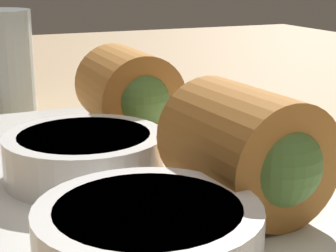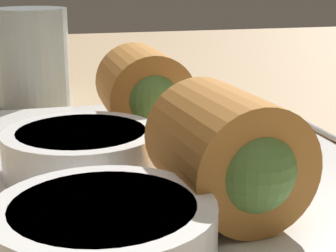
# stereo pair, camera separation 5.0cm
# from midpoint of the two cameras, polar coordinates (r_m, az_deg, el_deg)

# --- Properties ---
(table_surface) EXTENTS (1.80, 1.40, 0.02)m
(table_surface) POSITION_cam_midpoint_polar(r_m,az_deg,el_deg) (0.37, -3.59, -7.66)
(table_surface) COLOR tan
(table_surface) RESTS_ON ground
(serving_plate) EXTENTS (0.35, 0.25, 0.01)m
(serving_plate) POSITION_cam_midpoint_polar(r_m,az_deg,el_deg) (0.36, -3.98, -5.07)
(serving_plate) COLOR silver
(serving_plate) RESTS_ON table_surface
(roll_front_left) EXTENTS (0.09, 0.07, 0.06)m
(roll_front_left) POSITION_cam_midpoint_polar(r_m,az_deg,el_deg) (0.28, 3.38, -2.65)
(roll_front_left) COLOR #B77533
(roll_front_left) RESTS_ON serving_plate
(roll_front_right) EXTENTS (0.09, 0.06, 0.06)m
(roll_front_right) POSITION_cam_midpoint_polar(r_m,az_deg,el_deg) (0.42, -7.32, 3.37)
(roll_front_right) COLOR #B77533
(roll_front_right) RESTS_ON serving_plate
(dipping_bowl_near) EXTENTS (0.10, 0.10, 0.03)m
(dipping_bowl_near) POSITION_cam_midpoint_polar(r_m,az_deg,el_deg) (0.34, -12.78, -2.66)
(dipping_bowl_near) COLOR white
(dipping_bowl_near) RESTS_ON serving_plate
(dipping_bowl_far) EXTENTS (0.10, 0.10, 0.03)m
(dipping_bowl_far) POSITION_cam_midpoint_polar(r_m,az_deg,el_deg) (0.24, -8.18, -10.98)
(dipping_bowl_far) COLOR white
(dipping_bowl_far) RESTS_ON serving_plate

